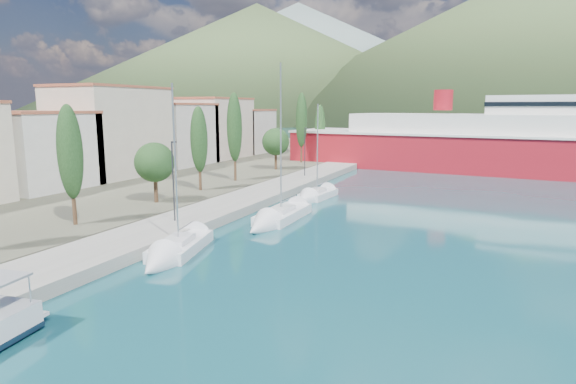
% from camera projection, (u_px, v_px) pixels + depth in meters
% --- Properties ---
extents(ground, '(1400.00, 1400.00, 0.00)m').
position_uv_depth(ground, '(445.00, 142.00, 129.97)').
color(ground, '#164D57').
extents(quay, '(5.00, 88.00, 0.80)m').
position_uv_depth(quay, '(254.00, 197.00, 48.67)').
color(quay, gray).
rests_on(quay, ground).
extents(land_strip, '(70.00, 148.00, 0.70)m').
position_uv_depth(land_strip, '(62.00, 168.00, 72.71)').
color(land_strip, '#565644').
rests_on(land_strip, ground).
extents(town_buildings, '(9.20, 69.20, 11.30)m').
position_uv_depth(town_buildings, '(143.00, 135.00, 66.70)').
color(town_buildings, beige).
rests_on(town_buildings, land_strip).
extents(tree_row, '(3.82, 63.06, 10.93)m').
position_uv_depth(tree_row, '(231.00, 140.00, 56.11)').
color(tree_row, '#47301E').
rests_on(tree_row, land_strip).
extents(lamp_posts, '(0.15, 49.54, 6.06)m').
position_uv_depth(lamp_posts, '(186.00, 176.00, 37.71)').
color(lamp_posts, '#2D2D33').
rests_on(lamp_posts, quay).
extents(sailboat_near, '(4.35, 8.56, 11.80)m').
position_uv_depth(sailboat_near, '(169.00, 256.00, 29.74)').
color(sailboat_near, silver).
rests_on(sailboat_near, ground).
extents(sailboat_mid, '(2.64, 9.67, 13.88)m').
position_uv_depth(sailboat_mid, '(272.00, 221.00, 38.70)').
color(sailboat_mid, silver).
rests_on(sailboat_mid, ground).
extents(sailboat_far, '(2.90, 7.38, 10.61)m').
position_uv_depth(sailboat_far, '(311.00, 198.00, 48.90)').
color(sailboat_far, silver).
rests_on(sailboat_far, ground).
extents(ferry, '(64.35, 18.07, 12.62)m').
position_uv_depth(ferry, '(504.00, 146.00, 69.95)').
color(ferry, maroon).
rests_on(ferry, ground).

